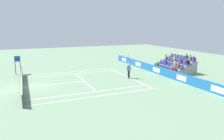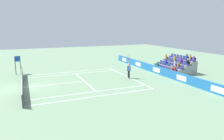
% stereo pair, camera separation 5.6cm
% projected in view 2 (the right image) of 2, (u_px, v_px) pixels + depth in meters
% --- Properties ---
extents(ground_plane, '(80.00, 80.00, 0.00)m').
position_uv_depth(ground_plane, '(23.00, 88.00, 20.90)').
color(ground_plane, gray).
extents(line_baseline, '(10.97, 0.10, 0.01)m').
position_uv_depth(line_baseline, '(128.00, 77.00, 25.48)').
color(line_baseline, white).
rests_on(line_baseline, ground).
extents(line_service, '(8.23, 0.10, 0.01)m').
position_uv_depth(line_service, '(84.00, 81.00, 23.37)').
color(line_service, white).
rests_on(line_service, ground).
extents(line_centre_service, '(0.10, 6.40, 0.01)m').
position_uv_depth(line_centre_service, '(55.00, 84.00, 22.13)').
color(line_centre_service, white).
rests_on(line_centre_service, ground).
extents(line_singles_sideline_left, '(0.10, 11.89, 0.01)m').
position_uv_depth(line_singles_sideline_left, '(72.00, 74.00, 26.89)').
color(line_singles_sideline_left, white).
rests_on(line_singles_sideline_left, ground).
extents(line_singles_sideline_right, '(0.10, 11.89, 0.01)m').
position_uv_depth(line_singles_sideline_right, '(91.00, 92.00, 19.49)').
color(line_singles_sideline_right, white).
rests_on(line_singles_sideline_right, ground).
extents(line_doubles_sideline_left, '(0.10, 11.89, 0.01)m').
position_uv_depth(line_doubles_sideline_left, '(70.00, 72.00, 28.13)').
color(line_doubles_sideline_left, white).
rests_on(line_doubles_sideline_left, ground).
extents(line_doubles_sideline_right, '(0.10, 11.89, 0.01)m').
position_uv_depth(line_doubles_sideline_right, '(96.00, 96.00, 18.26)').
color(line_doubles_sideline_right, white).
rests_on(line_doubles_sideline_right, ground).
extents(line_centre_mark, '(0.10, 0.20, 0.01)m').
position_uv_depth(line_centre_mark, '(127.00, 77.00, 25.44)').
color(line_centre_mark, white).
rests_on(line_centre_mark, ground).
extents(sponsor_barrier, '(23.46, 0.22, 0.99)m').
position_uv_depth(sponsor_barrier, '(157.00, 70.00, 27.05)').
color(sponsor_barrier, '#1E66AD').
rests_on(sponsor_barrier, ground).
extents(tennis_net, '(11.97, 0.10, 1.07)m').
position_uv_depth(tennis_net, '(22.00, 83.00, 20.80)').
color(tennis_net, '#33383D').
rests_on(tennis_net, ground).
extents(tennis_player, '(0.52, 0.39, 2.85)m').
position_uv_depth(tennis_player, '(129.00, 70.00, 24.49)').
color(tennis_player, black).
rests_on(tennis_player, ground).
extents(umpire_chair, '(0.70, 0.70, 2.34)m').
position_uv_depth(umpire_chair, '(18.00, 63.00, 26.50)').
color(umpire_chair, '#474C54').
rests_on(umpire_chair, ground).
extents(stadium_stand, '(4.96, 3.80, 2.57)m').
position_uv_depth(stadium_stand, '(175.00, 67.00, 28.12)').
color(stadium_stand, gray).
rests_on(stadium_stand, ground).
extents(loose_tennis_ball, '(0.07, 0.07, 0.07)m').
position_uv_depth(loose_tennis_ball, '(59.00, 84.00, 21.98)').
color(loose_tennis_ball, '#D1E533').
rests_on(loose_tennis_ball, ground).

